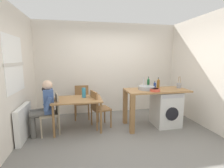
{
  "coord_description": "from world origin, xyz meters",
  "views": [
    {
      "loc": [
        -0.84,
        -3.18,
        1.67
      ],
      "look_at": [
        -0.13,
        0.45,
        1.08
      ],
      "focal_mm": 26.05,
      "sensor_mm": 36.0,
      "label": 1
    }
  ],
  "objects_px": {
    "bottle_squat_brown": "(155,85)",
    "vase": "(84,93)",
    "seated_person": "(44,105)",
    "washing_machine": "(165,108)",
    "mixing_bowl": "(155,90)",
    "chair_spare_by_wall": "(82,100)",
    "bottle_clear_small": "(158,83)",
    "chair_person_seat": "(53,111)",
    "dining_table": "(78,103)",
    "utensil_crock": "(179,85)",
    "chair_opposite": "(98,107)",
    "bottle_tall_green": "(148,83)"
  },
  "relations": [
    {
      "from": "chair_spare_by_wall",
      "to": "washing_machine",
      "type": "relative_size",
      "value": 1.05
    },
    {
      "from": "utensil_crock",
      "to": "vase",
      "type": "distance_m",
      "value": 2.38
    },
    {
      "from": "seated_person",
      "to": "vase",
      "type": "distance_m",
      "value": 0.9
    },
    {
      "from": "bottle_tall_green",
      "to": "utensil_crock",
      "type": "bearing_deg",
      "value": -16.66
    },
    {
      "from": "mixing_bowl",
      "to": "utensil_crock",
      "type": "xyz_separation_m",
      "value": [
        0.77,
        0.25,
        0.03
      ]
    },
    {
      "from": "chair_person_seat",
      "to": "seated_person",
      "type": "distance_m",
      "value": 0.23
    },
    {
      "from": "mixing_bowl",
      "to": "bottle_tall_green",
      "type": "bearing_deg",
      "value": 84.91
    },
    {
      "from": "seated_person",
      "to": "mixing_bowl",
      "type": "xyz_separation_m",
      "value": [
        2.44,
        -0.24,
        0.28
      ]
    },
    {
      "from": "chair_opposite",
      "to": "bottle_clear_small",
      "type": "xyz_separation_m",
      "value": [
        1.55,
        0.02,
        0.53
      ]
    },
    {
      "from": "utensil_crock",
      "to": "bottle_tall_green",
      "type": "bearing_deg",
      "value": 163.34
    },
    {
      "from": "bottle_tall_green",
      "to": "mixing_bowl",
      "type": "bearing_deg",
      "value": -95.09
    },
    {
      "from": "bottle_squat_brown",
      "to": "dining_table",
      "type": "bearing_deg",
      "value": 179.09
    },
    {
      "from": "dining_table",
      "to": "mixing_bowl",
      "type": "relative_size",
      "value": 4.82
    },
    {
      "from": "seated_person",
      "to": "mixing_bowl",
      "type": "height_order",
      "value": "seated_person"
    },
    {
      "from": "chair_person_seat",
      "to": "vase",
      "type": "relative_size",
      "value": 3.89
    },
    {
      "from": "bottle_squat_brown",
      "to": "bottle_clear_small",
      "type": "xyz_separation_m",
      "value": [
        0.13,
        0.08,
        0.03
      ]
    },
    {
      "from": "bottle_clear_small",
      "to": "vase",
      "type": "xyz_separation_m",
      "value": [
        -1.88,
        0.05,
        -0.18
      ]
    },
    {
      "from": "bottle_squat_brown",
      "to": "mixing_bowl",
      "type": "relative_size",
      "value": 0.8
    },
    {
      "from": "seated_person",
      "to": "mixing_bowl",
      "type": "relative_size",
      "value": 5.26
    },
    {
      "from": "washing_machine",
      "to": "vase",
      "type": "height_order",
      "value": "vase"
    },
    {
      "from": "vase",
      "to": "chair_spare_by_wall",
      "type": "bearing_deg",
      "value": 94.09
    },
    {
      "from": "utensil_crock",
      "to": "chair_spare_by_wall",
      "type": "bearing_deg",
      "value": 159.83
    },
    {
      "from": "bottle_squat_brown",
      "to": "vase",
      "type": "distance_m",
      "value": 1.76
    },
    {
      "from": "chair_person_seat",
      "to": "chair_spare_by_wall",
      "type": "distance_m",
      "value": 1.08
    },
    {
      "from": "chair_spare_by_wall",
      "to": "utensil_crock",
      "type": "relative_size",
      "value": 3.0
    },
    {
      "from": "chair_person_seat",
      "to": "chair_spare_by_wall",
      "type": "height_order",
      "value": "same"
    },
    {
      "from": "dining_table",
      "to": "bottle_tall_green",
      "type": "bearing_deg",
      "value": 3.44
    },
    {
      "from": "bottle_tall_green",
      "to": "bottle_squat_brown",
      "type": "distance_m",
      "value": 0.18
    },
    {
      "from": "vase",
      "to": "chair_person_seat",
      "type": "bearing_deg",
      "value": -165.33
    },
    {
      "from": "chair_opposite",
      "to": "chair_spare_by_wall",
      "type": "height_order",
      "value": "same"
    },
    {
      "from": "dining_table",
      "to": "bottle_squat_brown",
      "type": "distance_m",
      "value": 1.93
    },
    {
      "from": "washing_machine",
      "to": "seated_person",
      "type": "bearing_deg",
      "value": 179.13
    },
    {
      "from": "bottle_tall_green",
      "to": "chair_opposite",
      "type": "bearing_deg",
      "value": -176.57
    },
    {
      "from": "chair_spare_by_wall",
      "to": "dining_table",
      "type": "bearing_deg",
      "value": 83.87
    },
    {
      "from": "bottle_tall_green",
      "to": "washing_machine",
      "type": "bearing_deg",
      "value": -36.78
    },
    {
      "from": "washing_machine",
      "to": "mixing_bowl",
      "type": "xyz_separation_m",
      "value": [
        -0.4,
        -0.2,
        0.53
      ]
    },
    {
      "from": "seated_person",
      "to": "utensil_crock",
      "type": "distance_m",
      "value": 3.23
    },
    {
      "from": "seated_person",
      "to": "bottle_clear_small",
      "type": "xyz_separation_m",
      "value": [
        2.73,
        0.17,
        0.37
      ]
    },
    {
      "from": "chair_spare_by_wall",
      "to": "mixing_bowl",
      "type": "relative_size",
      "value": 3.95
    },
    {
      "from": "washing_machine",
      "to": "vase",
      "type": "distance_m",
      "value": 2.06
    },
    {
      "from": "washing_machine",
      "to": "bottle_squat_brown",
      "type": "relative_size",
      "value": 4.69
    },
    {
      "from": "bottle_squat_brown",
      "to": "washing_machine",
      "type": "bearing_deg",
      "value": -28.03
    },
    {
      "from": "chair_opposite",
      "to": "mixing_bowl",
      "type": "relative_size",
      "value": 3.95
    },
    {
      "from": "utensil_crock",
      "to": "vase",
      "type": "relative_size",
      "value": 1.29
    },
    {
      "from": "dining_table",
      "to": "bottle_squat_brown",
      "type": "xyz_separation_m",
      "value": [
        1.89,
        -0.03,
        0.36
      ]
    },
    {
      "from": "seated_person",
      "to": "washing_machine",
      "type": "distance_m",
      "value": 2.86
    },
    {
      "from": "mixing_bowl",
      "to": "washing_machine",
      "type": "bearing_deg",
      "value": 26.09
    },
    {
      "from": "chair_opposite",
      "to": "seated_person",
      "type": "relative_size",
      "value": 0.75
    },
    {
      "from": "seated_person",
      "to": "utensil_crock",
      "type": "height_order",
      "value": "utensil_crock"
    },
    {
      "from": "bottle_tall_green",
      "to": "utensil_crock",
      "type": "distance_m",
      "value": 0.76
    }
  ]
}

